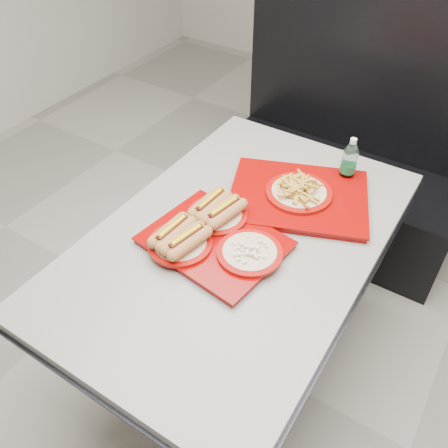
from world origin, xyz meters
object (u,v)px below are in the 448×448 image
Objects in this scene: tray_far at (299,194)px; water_bottle at (349,163)px; booth_bench at (342,165)px; tray_near at (211,235)px; diner_table at (238,267)px.

tray_far is 3.25× the size of water_bottle.
booth_bench reaches higher than tray_near.
water_bottle is (0.20, -0.59, 0.43)m from booth_bench.
tray_near is (-0.06, -0.08, 0.20)m from diner_table.
booth_bench is at bearing 108.26° from water_bottle.
water_bottle reaches higher than diner_table.
tray_far reaches higher than tray_near.
booth_bench reaches higher than water_bottle.
water_bottle is at bearing 64.46° from tray_far.
diner_table is 2.28× the size of tray_far.
diner_table is at bearing 54.84° from tray_near.
diner_table is 7.42× the size of water_bottle.
diner_table is at bearing -111.22° from water_bottle.
tray_far is (0.09, -0.81, 0.38)m from booth_bench.
booth_bench is (0.00, 1.09, -0.18)m from diner_table.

